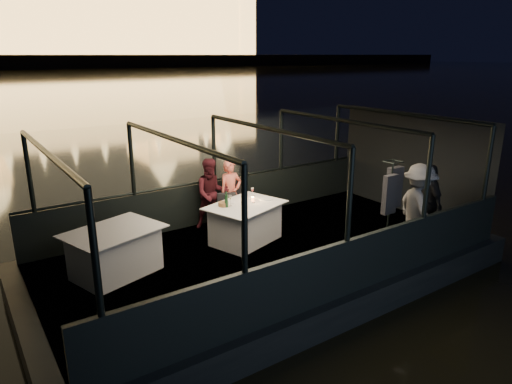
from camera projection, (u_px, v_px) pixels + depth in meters
boat_hull at (268, 274)px, 8.73m from camera, size 8.60×4.40×1.00m
boat_deck at (268, 251)px, 8.59m from camera, size 8.00×4.00×0.04m
gunwale_port at (215, 201)px, 10.03m from camera, size 8.00×0.08×0.90m
gunwale_starboard at (345, 268)px, 6.87m from camera, size 8.00×0.08×0.90m
cabin_glass_port at (214, 149)px, 9.70m from camera, size 8.00×0.02×1.40m
cabin_glass_starboard at (350, 195)px, 6.53m from camera, size 8.00×0.02×1.40m
cabin_roof_glass at (269, 129)px, 7.92m from camera, size 8.00×4.00×0.02m
end_wall_fore at (26, 240)px, 6.10m from camera, size 0.02×4.00×2.30m
end_wall_aft at (411, 164)px, 10.40m from camera, size 0.02×4.00×2.30m
canopy_ribs at (268, 192)px, 8.25m from camera, size 8.00×4.00×2.30m
dining_table_central at (245, 223)px, 8.89m from camera, size 1.70×1.45×0.77m
dining_table_aft at (115, 253)px, 7.55m from camera, size 1.74×1.47×0.79m
chair_port_left at (231, 213)px, 9.27m from camera, size 0.49×0.49×0.82m
chair_port_right at (238, 205)px, 9.76m from camera, size 0.48×0.48×0.97m
coat_stand at (389, 208)px, 8.15m from camera, size 0.61×0.56×1.80m
person_woman_coral at (231, 190)px, 9.75m from camera, size 0.51×0.35×1.40m
person_man_maroon at (212, 194)px, 9.53m from camera, size 0.85×0.74×1.49m
passenger_stripe at (418, 207)px, 8.35m from camera, size 1.01×1.23×1.67m
passenger_dark at (428, 197)px, 8.95m from camera, size 0.72×0.97×1.51m
wine_bottle at (226, 200)px, 8.59m from camera, size 0.08×0.08×0.30m
bread_basket at (223, 204)px, 8.68m from camera, size 0.24×0.24×0.08m
amber_candle at (253, 199)px, 8.97m from camera, size 0.06×0.06×0.09m
plate_near at (266, 199)px, 9.09m from camera, size 0.29×0.29×0.02m
plate_far at (230, 202)px, 8.90m from camera, size 0.24×0.24×0.01m
wine_glass_white at (230, 201)px, 8.67m from camera, size 0.09×0.09×0.21m
wine_glass_red at (252, 193)px, 9.18m from camera, size 0.07×0.07×0.20m
wine_glass_empty at (253, 198)px, 8.84m from camera, size 0.08×0.08×0.19m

